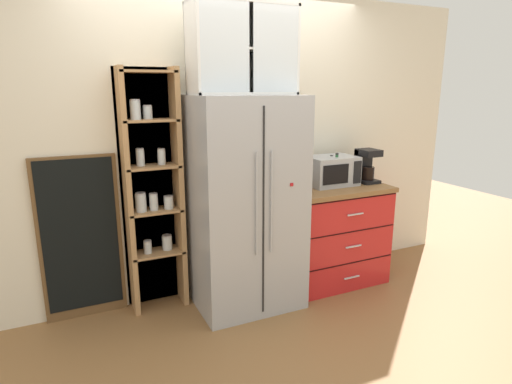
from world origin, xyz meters
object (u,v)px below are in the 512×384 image
object	(u,v)px
refrigerator	(245,204)
mug_red	(338,181)
coffee_maker	(366,166)
mug_charcoal	(298,184)
microwave	(331,171)
bottle_amber	(331,172)
bottle_green	(336,171)
chalkboard_menu	(81,238)

from	to	relation	value
refrigerator	mug_red	bearing A→B (deg)	0.39
refrigerator	coffee_maker	bearing A→B (deg)	2.16
mug_charcoal	mug_red	distance (m)	0.38
microwave	mug_red	world-z (taller)	microwave
bottle_amber	mug_charcoal	bearing A→B (deg)	-172.94
mug_red	bottle_green	size ratio (longest dim) A/B	0.38
coffee_maker	mug_red	distance (m)	0.36
mug_charcoal	chalkboard_menu	xyz separation A→B (m)	(-1.76, 0.25, -0.31)
chalkboard_menu	coffee_maker	bearing A→B (deg)	-6.21
mug_red	bottle_green	xyz separation A→B (m)	(-0.00, 0.02, 0.08)
mug_charcoal	bottle_amber	distance (m)	0.38
mug_charcoal	bottle_green	size ratio (longest dim) A/B	0.40
mug_red	bottle_amber	xyz separation A→B (m)	(-0.00, 0.10, 0.07)
mug_red	bottle_green	bearing A→B (deg)	94.08
bottle_green	chalkboard_menu	distance (m)	2.19
coffee_maker	chalkboard_menu	xyz separation A→B (m)	(-2.48, 0.27, -0.42)
refrigerator	bottle_amber	bearing A→B (deg)	6.93
refrigerator	bottle_amber	world-z (taller)	refrigerator
microwave	mug_red	distance (m)	0.12
coffee_maker	bottle_amber	xyz separation A→B (m)	(-0.34, 0.06, -0.04)
bottle_amber	microwave	bearing A→B (deg)	-128.77
chalkboard_menu	bottle_green	bearing A→B (deg)	-7.62
mug_red	chalkboard_menu	world-z (taller)	chalkboard_menu
mug_charcoal	bottle_amber	bearing A→B (deg)	7.06
microwave	coffee_maker	distance (m)	0.36
coffee_maker	mug_red	size ratio (longest dim) A/B	2.73
bottle_green	chalkboard_menu	world-z (taller)	chalkboard_menu
bottle_amber	refrigerator	bearing A→B (deg)	-173.07
mug_red	refrigerator	bearing A→B (deg)	-179.61
mug_charcoal	bottle_amber	world-z (taller)	bottle_amber
microwave	mug_charcoal	world-z (taller)	microwave
mug_red	chalkboard_menu	distance (m)	2.18
mug_charcoal	mug_red	world-z (taller)	mug_red
mug_red	bottle_green	world-z (taller)	bottle_green
refrigerator	bottle_green	size ratio (longest dim) A/B	5.79
chalkboard_menu	mug_red	bearing A→B (deg)	-8.26
microwave	bottle_amber	world-z (taller)	bottle_amber
mug_red	bottle_amber	size ratio (longest dim) A/B	0.43
bottle_amber	chalkboard_menu	world-z (taller)	chalkboard_menu
bottle_amber	coffee_maker	bearing A→B (deg)	-10.36
refrigerator	coffee_maker	size ratio (longest dim) A/B	5.53
refrigerator	bottle_green	xyz separation A→B (m)	(0.90, 0.03, 0.18)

